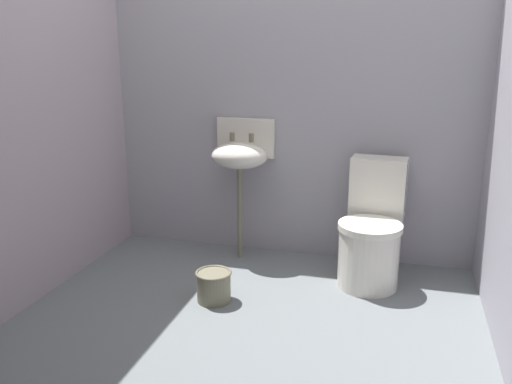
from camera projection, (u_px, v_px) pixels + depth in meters
name	position (u px, v px, depth m)	size (l,w,h in m)	color
ground_plane	(241.00, 337.00, 2.90)	(2.99, 2.78, 0.08)	slate
wall_back	(292.00, 102.00, 3.75)	(2.99, 0.10, 2.21)	#9B98A1
wall_left	(19.00, 115.00, 3.03)	(0.10, 2.58, 2.21)	#A2939C
toilet_near_wall	(371.00, 234.00, 3.43)	(0.43, 0.62, 0.78)	silver
sink	(240.00, 154.00, 3.72)	(0.42, 0.35, 0.99)	#6C6952
bucket	(214.00, 285.00, 3.20)	(0.22, 0.22, 0.19)	#6C6952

